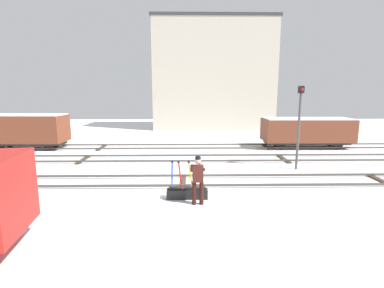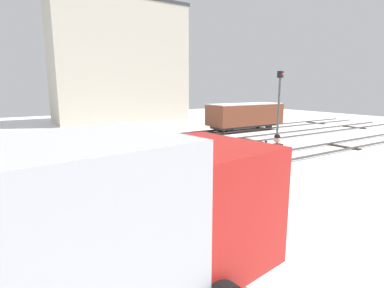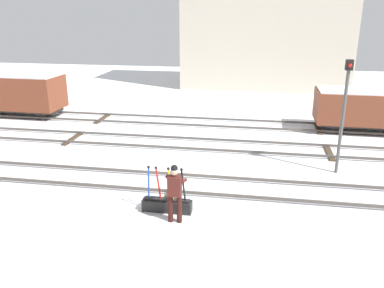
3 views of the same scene
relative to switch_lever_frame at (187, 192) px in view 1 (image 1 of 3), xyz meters
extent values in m
plane|color=white|center=(-0.17, 1.85, -0.25)|extent=(60.00, 60.00, 0.00)
cube|color=#4C4742|center=(-0.17, 1.13, -0.12)|extent=(44.00, 0.07, 0.10)
cube|color=#4C4742|center=(-0.17, 2.57, -0.12)|extent=(44.00, 0.07, 0.10)
cube|color=#423323|center=(-0.17, 1.85, -0.21)|extent=(0.24, 1.94, 0.08)
cube|color=#423323|center=(8.63, 1.85, -0.21)|extent=(0.24, 1.94, 0.08)
cube|color=#4C4742|center=(-0.17, 5.45, -0.12)|extent=(44.00, 0.07, 0.10)
cube|color=#4C4742|center=(-0.17, 6.89, -0.12)|extent=(44.00, 0.07, 0.10)
cube|color=#423323|center=(-6.03, 6.17, -0.21)|extent=(0.24, 1.94, 0.08)
cube|color=#423323|center=(5.70, 6.17, -0.21)|extent=(0.24, 1.94, 0.08)
cube|color=#4C4742|center=(-0.17, 9.13, -0.12)|extent=(44.00, 0.07, 0.10)
cube|color=#4C4742|center=(-0.17, 10.57, -0.12)|extent=(44.00, 0.07, 0.10)
cube|color=#423323|center=(-6.03, 9.85, -0.21)|extent=(0.24, 1.94, 0.08)
cube|color=#423323|center=(5.70, 9.85, -0.21)|extent=(0.24, 1.94, 0.08)
cube|color=black|center=(0.00, 0.00, -0.07)|extent=(1.52, 0.37, 0.36)
cube|color=black|center=(0.00, 0.00, 0.14)|extent=(1.37, 0.21, 0.06)
cylinder|color=#1E47B7|center=(-0.55, 0.00, 0.63)|extent=(0.08, 0.06, 1.05)
sphere|color=black|center=(-0.54, 0.00, 1.16)|extent=(0.09, 0.09, 0.09)
cylinder|color=red|center=(-0.25, 0.00, 0.63)|extent=(0.18, 0.06, 1.05)
sphere|color=black|center=(-0.31, 0.00, 1.15)|extent=(0.09, 0.09, 0.09)
cylinder|color=yellow|center=(0.13, 0.00, 0.63)|extent=(0.19, 0.06, 1.05)
sphere|color=black|center=(0.06, 0.00, 1.15)|extent=(0.09, 0.09, 0.09)
cylinder|color=black|center=(0.52, 0.00, 0.63)|extent=(0.17, 0.06, 1.05)
sphere|color=black|center=(0.46, 0.00, 1.15)|extent=(0.09, 0.09, 0.09)
cylinder|color=#351511|center=(0.25, -0.59, 0.17)|extent=(0.15, 0.15, 0.83)
cylinder|color=#351511|center=(0.51, -0.59, 0.17)|extent=(0.15, 0.15, 0.83)
cube|color=#4C1E19|center=(0.38, -0.59, 0.88)|extent=(0.38, 0.24, 0.59)
sphere|color=tan|center=(0.38, -0.59, 1.33)|extent=(0.23, 0.23, 0.23)
sphere|color=black|center=(0.38, -0.59, 1.42)|extent=(0.20, 0.20, 0.20)
cylinder|color=#4C1E19|center=(0.17, -0.35, 1.00)|extent=(0.11, 0.53, 0.39)
cylinder|color=#4C1E19|center=(0.59, -0.33, 0.94)|extent=(0.11, 0.56, 0.27)
cube|color=black|center=(-4.05, -3.59, 1.58)|extent=(0.27, 1.78, 0.76)
cylinder|color=#4C4C4C|center=(5.62, 4.04, 1.68)|extent=(0.12, 0.12, 3.85)
cube|color=black|center=(5.62, 4.04, 3.78)|extent=(0.24, 0.24, 0.36)
sphere|color=red|center=(5.62, 3.91, 3.78)|extent=(0.14, 0.14, 0.14)
cube|color=beige|center=(2.87, 21.71, 5.33)|extent=(12.60, 5.09, 11.17)
cube|color=#38383D|center=(2.87, 21.71, 11.07)|extent=(12.86, 5.19, 0.30)
cube|color=#2D2B28|center=(-11.08, 9.85, 0.15)|extent=(4.94, 1.42, 0.20)
cube|color=brown|center=(-11.08, 9.85, 1.17)|extent=(5.23, 2.27, 1.84)
cube|color=silver|center=(-11.08, 9.85, 2.12)|extent=(5.12, 2.19, 0.06)
cylinder|color=black|center=(-12.74, 10.49, 0.10)|extent=(0.70, 0.12, 0.70)
cylinder|color=black|center=(-9.42, 9.22, 0.10)|extent=(0.70, 0.12, 0.70)
cylinder|color=black|center=(-9.39, 10.39, 0.10)|extent=(0.70, 0.12, 0.70)
cube|color=#2D2B28|center=(8.50, 9.85, 0.15)|extent=(5.80, 1.40, 0.20)
cube|color=brown|center=(8.50, 9.85, 1.02)|extent=(6.11, 2.29, 1.55)
cube|color=white|center=(8.50, 9.85, 1.82)|extent=(5.99, 2.20, 0.06)
cylinder|color=black|center=(6.52, 9.26, 0.10)|extent=(0.70, 0.11, 0.70)
cylinder|color=black|center=(6.53, 10.49, 0.10)|extent=(0.70, 0.11, 0.70)
cylinder|color=black|center=(10.47, 9.22, 0.10)|extent=(0.70, 0.11, 0.70)
cylinder|color=black|center=(10.49, 10.44, 0.10)|extent=(0.70, 0.11, 0.70)
ellipsoid|color=#514C47|center=(3.47, 21.15, 11.27)|extent=(0.12, 0.26, 0.11)
sphere|color=#514C47|center=(3.47, 21.05, 11.31)|extent=(0.07, 0.07, 0.07)
ellipsoid|color=#514C47|center=(0.86, 23.37, 11.27)|extent=(0.24, 0.28, 0.11)
sphere|color=#514C47|center=(0.92, 23.28, 11.31)|extent=(0.07, 0.07, 0.07)
camera|label=1|loc=(-0.01, -10.30, 3.67)|focal=27.10mm
camera|label=2|loc=(-7.56, -7.56, 3.09)|focal=28.13mm
camera|label=3|loc=(2.58, -10.57, 5.59)|focal=37.12mm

